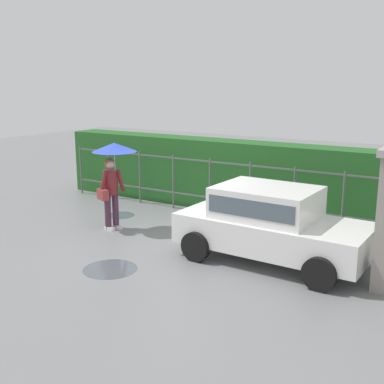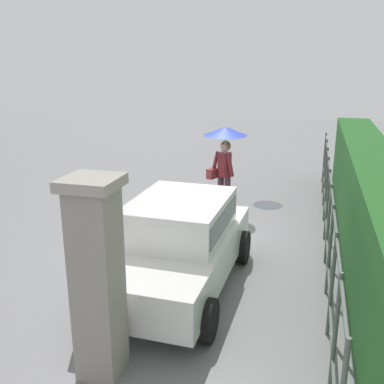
{
  "view_description": "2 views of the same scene",
  "coord_description": "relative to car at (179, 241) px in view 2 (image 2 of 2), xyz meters",
  "views": [
    {
      "loc": [
        5.59,
        -8.36,
        3.49
      ],
      "look_at": [
        0.41,
        -0.02,
        1.23
      ],
      "focal_mm": 45.41,
      "sensor_mm": 36.0,
      "label": 1
    },
    {
      "loc": [
        8.47,
        2.13,
        3.62
      ],
      "look_at": [
        0.12,
        -0.13,
        1.03
      ],
      "focal_mm": 41.88,
      "sensor_mm": 36.0,
      "label": 2
    }
  ],
  "objects": [
    {
      "name": "ground_plane",
      "position": [
        -2.09,
        -0.18,
        -0.8
      ],
      "size": [
        40.0,
        40.0,
        0.0
      ],
      "primitive_type": "plane",
      "color": "slate"
    },
    {
      "name": "car",
      "position": [
        0.0,
        0.0,
        0.0
      ],
      "size": [
        3.78,
        1.96,
        1.48
      ],
      "rotation": [
        0.0,
        0.0,
        -0.03
      ],
      "color": "white",
      "rests_on": "ground"
    },
    {
      "name": "pedestrian",
      "position": [
        -3.95,
        -0.04,
        0.77
      ],
      "size": [
        1.04,
        1.04,
        2.09
      ],
      "rotation": [
        0.0,
        0.0,
        -0.42
      ],
      "color": "#47283D",
      "rests_on": "ground"
    },
    {
      "name": "gate_pillar",
      "position": [
        2.27,
        -0.27,
        0.44
      ],
      "size": [
        0.6,
        0.6,
        2.42
      ],
      "color": "gray",
      "rests_on": "ground"
    },
    {
      "name": "fence_section",
      "position": [
        -2.12,
        2.35,
        0.02
      ],
      "size": [
        10.52,
        0.05,
        1.5
      ],
      "color": "#59605B",
      "rests_on": "ground"
    },
    {
      "name": "hedge_row",
      "position": [
        -2.12,
        3.1,
        0.15
      ],
      "size": [
        11.47,
        0.9,
        1.9
      ],
      "primitive_type": "cube",
      "color": "#235B23",
      "rests_on": "ground"
    },
    {
      "name": "puddle_near",
      "position": [
        -2.37,
        -2.03,
        -0.8
      ],
      "size": [
        1.03,
        1.03,
        0.0
      ],
      "primitive_type": "cylinder",
      "color": "#4C545B",
      "rests_on": "ground"
    },
    {
      "name": "puddle_far",
      "position": [
        -4.65,
        0.98,
        -0.8
      ],
      "size": [
        0.75,
        0.75,
        0.0
      ],
      "primitive_type": "cylinder",
      "color": "#4C545B",
      "rests_on": "ground"
    }
  ]
}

